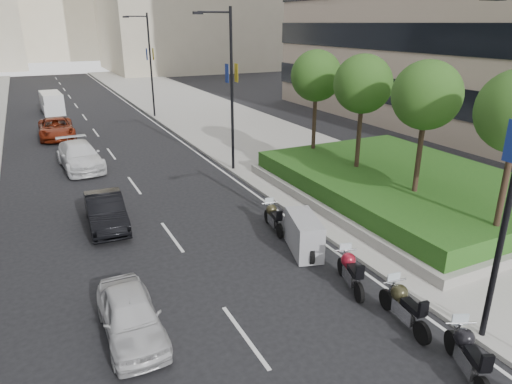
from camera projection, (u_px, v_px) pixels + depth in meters
sidewalk_right at (227, 124)px, 38.86m from camera, size 10.00×100.00×0.15m
lane_edge at (167, 131)px, 36.68m from camera, size 0.12×100.00×0.01m
lane_centre at (100, 138)px, 34.51m from camera, size 0.12×100.00×0.01m
planter at (405, 193)px, 22.38m from camera, size 10.00×14.00×0.40m
hedge at (406, 181)px, 22.17m from camera, size 9.40×13.40×0.80m
tree_1 at (427, 96)px, 18.31m from camera, size 2.80×2.80×6.30m
tree_2 at (363, 84)px, 21.67m from camera, size 2.80×2.80×6.30m
tree_3 at (316, 76)px, 25.03m from camera, size 2.80×2.80×6.30m
lamp_post_1 at (229, 83)px, 25.02m from camera, size 2.34×0.45×9.00m
lamp_post_2 at (149, 61)px, 40.14m from camera, size 2.34×0.45×9.00m
motorcycle_2 at (467, 354)px, 11.07m from camera, size 1.15×2.16×1.16m
motorcycle_3 at (404, 306)px, 12.97m from camera, size 0.77×2.31×1.15m
motorcycle_4 at (350, 271)px, 14.83m from camera, size 0.93×2.19×1.12m
motorcycle_5 at (304, 235)px, 17.12m from camera, size 1.57×2.49×1.41m
motorcycle_6 at (273, 217)px, 19.02m from camera, size 0.70×2.10×1.05m
car_a at (131, 316)px, 12.49m from camera, size 1.56×3.79×1.29m
car_b at (106, 211)px, 19.29m from camera, size 1.65×4.28×1.39m
car_c at (80, 156)px, 27.07m from camera, size 2.52×5.40×1.52m
car_d at (56, 128)px, 34.28m from camera, size 2.56×5.36×1.47m
delivery_van at (52, 104)px, 43.75m from camera, size 1.95×4.64×1.92m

